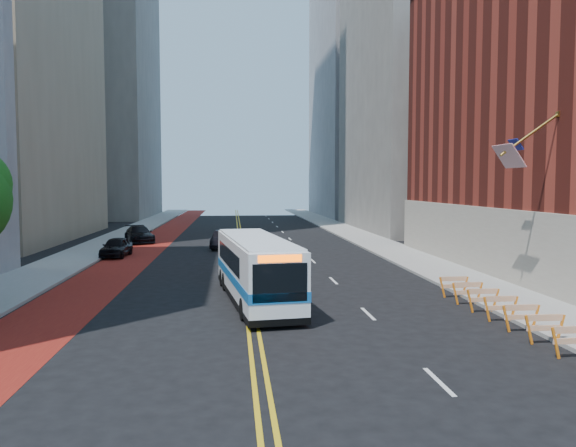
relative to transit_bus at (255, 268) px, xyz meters
The scene contains 15 objects.
ground 9.15m from the transit_bus, 91.78° to the right, with size 160.00×160.00×0.00m, color black.
sidewalk_left 24.35m from the transit_bus, 120.34° to the left, with size 4.00×140.00×0.15m, color gray.
sidewalk_right 24.08m from the transit_bus, 60.81° to the left, with size 4.00×140.00×0.15m, color gray.
bus_lane_paint 22.64m from the transit_bus, 111.77° to the left, with size 3.60×140.00×0.01m, color maroon.
center_line_inner 21.04m from the transit_bus, 91.26° to the left, with size 0.14×140.00×0.01m, color gold.
center_line_outer 21.04m from the transit_bus, 90.27° to the left, with size 0.14×140.00×0.01m, color gold.
lane_dashes 29.37m from the transit_bus, 81.13° to the left, with size 0.14×98.20×0.01m.
midrise_right_near 48.75m from the transit_bus, 59.76° to the left, with size 18.00×26.00×40.00m, color slate.
midrise_right_far 77.43m from the transit_bus, 71.02° to the left, with size 20.00×28.00×55.00m, color gray.
midrise_left_far 79.42m from the transit_bus, 109.39° to the left, with size 20.00×26.00×65.00m, color slate.
construction_barriers 10.90m from the transit_bus, 30.97° to the right, with size 1.42×10.91×1.00m.
transit_bus is the anchor object (origin of this frame).
car_a 19.32m from the transit_bus, 119.75° to the left, with size 1.71×4.24×1.44m, color black.
car_b 21.39m from the transit_bus, 94.77° to the left, with size 1.58×4.54×1.50m, color black.
car_c 28.63m from the transit_bus, 109.55° to the left, with size 2.10×5.16×1.50m, color black.
Camera 1 is at (-0.71, -16.35, 5.33)m, focal length 35.00 mm.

